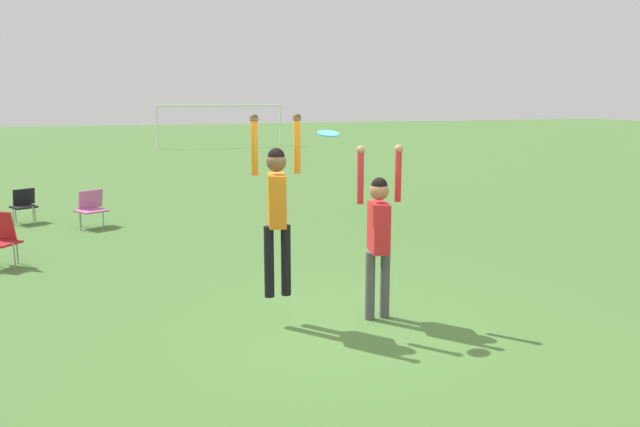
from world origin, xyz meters
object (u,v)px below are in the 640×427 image
Objects in this scene: person_jumping at (277,201)px; frisbee at (328,133)px; person_defending at (379,228)px; camping_chair_1 at (2,235)px; camping_chair_2 at (24,203)px; camping_chair_0 at (91,206)px.

person_jumping reaches higher than frisbee.
camping_chair_1 is (-4.73, 4.33, -0.64)m from person_defending.
camping_chair_1 is 1.21× the size of camping_chair_2.
person_jumping is 2.44× the size of camping_chair_1.
frisbee reaches higher than camping_chair_0.
person_jumping is at bearing -90.00° from person_defending.
camping_chair_1 reaches higher than camping_chair_0.
person_defending is at bearing 174.95° from camping_chair_1.
frisbee reaches higher than camping_chair_1.
person_jumping reaches higher than camping_chair_2.
person_jumping is 2.77× the size of camping_chair_0.
person_jumping reaches higher than camping_chair_0.
frisbee is (0.60, -0.15, 0.79)m from person_jumping.
frisbee is 9.25m from camping_chair_2.
person_defending is at bearing 93.80° from camping_chair_2.
camping_chair_2 is at bearing -64.62° from camping_chair_0.
person_jumping is at bearing 168.32° from camping_chair_1.
person_jumping is 8.73m from camping_chair_2.
frisbee is 7.81m from camping_chair_0.
frisbee is 0.35× the size of camping_chair_2.
camping_chair_0 is (-3.37, 7.19, -0.71)m from person_defending.
camping_chair_1 is (-3.52, 4.06, -1.00)m from person_jumping.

